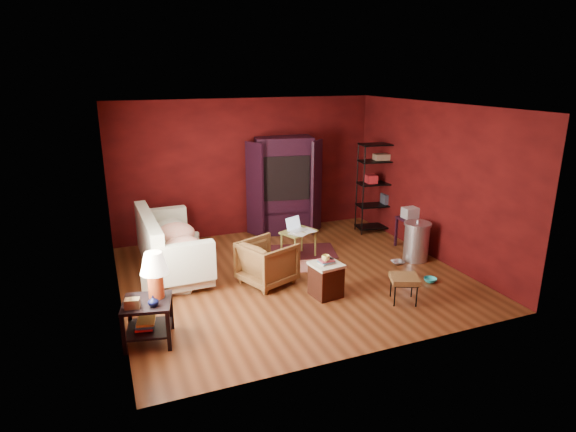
% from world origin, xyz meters
% --- Properties ---
extents(room, '(5.54, 5.04, 2.84)m').
position_xyz_m(room, '(-0.04, -0.01, 1.40)').
color(room, brown).
rests_on(room, ground).
extents(sofa, '(1.06, 2.01, 0.75)m').
position_xyz_m(sofa, '(-1.82, 0.95, 0.38)').
color(sofa, beige).
rests_on(sofa, ground).
extents(armchair, '(0.95, 0.98, 0.79)m').
position_xyz_m(armchair, '(-0.48, -0.10, 0.39)').
color(armchair, black).
rests_on(armchair, ground).
extents(pet_bowl_steel, '(0.24, 0.07, 0.23)m').
position_xyz_m(pet_bowl_steel, '(1.94, -0.23, 0.12)').
color(pet_bowl_steel, '#B0B3B7').
rests_on(pet_bowl_steel, ground).
extents(pet_bowl_turquoise, '(0.21, 0.07, 0.21)m').
position_xyz_m(pet_bowl_turquoise, '(2.01, -1.07, 0.11)').
color(pet_bowl_turquoise, '#26ADB3').
rests_on(pet_bowl_turquoise, ground).
extents(vase, '(0.16, 0.17, 0.13)m').
position_xyz_m(vase, '(-2.40, -1.37, 0.63)').
color(vase, '#0B1039').
rests_on(vase, side_table).
extents(mug, '(0.13, 0.11, 0.12)m').
position_xyz_m(mug, '(0.16, -0.91, 0.65)').
color(mug, '#FFF27C').
rests_on(mug, hamper).
extents(side_table, '(0.70, 0.70, 1.17)m').
position_xyz_m(side_table, '(-2.40, -1.17, 0.70)').
color(side_table, black).
rests_on(side_table, ground).
extents(sofa_cushions, '(0.98, 2.31, 0.96)m').
position_xyz_m(sofa_cushions, '(-1.88, 0.92, 0.47)').
color(sofa_cushions, beige).
rests_on(sofa_cushions, sofa).
extents(hamper, '(0.49, 0.49, 0.61)m').
position_xyz_m(hamper, '(0.19, -0.88, 0.28)').
color(hamper, '#3A170D').
rests_on(hamper, ground).
extents(footstool, '(0.52, 0.52, 0.41)m').
position_xyz_m(footstool, '(1.18, -1.48, 0.35)').
color(footstool, black).
rests_on(footstool, ground).
extents(rug_round, '(1.45, 1.45, 0.01)m').
position_xyz_m(rug_round, '(0.34, 0.73, 0.01)').
color(rug_round, beige).
rests_on(rug_round, ground).
extents(rug_oriental, '(1.39, 1.11, 0.01)m').
position_xyz_m(rug_oriental, '(0.60, 0.94, 0.02)').
color(rug_oriental, '#53161C').
rests_on(rug_oriental, ground).
extents(laptop_desk, '(0.73, 0.64, 0.76)m').
position_xyz_m(laptop_desk, '(0.41, 0.71, 0.47)').
color(laptop_desk, olive).
rests_on(laptop_desk, ground).
extents(tv_armoire, '(1.57, 1.03, 2.03)m').
position_xyz_m(tv_armoire, '(0.72, 2.23, 1.06)').
color(tv_armoire, black).
rests_on(tv_armoire, ground).
extents(wire_shelving, '(0.98, 0.54, 1.89)m').
position_xyz_m(wire_shelving, '(2.63, 1.52, 1.04)').
color(wire_shelving, black).
rests_on(wire_shelving, ground).
extents(small_stand, '(0.41, 0.41, 0.81)m').
position_xyz_m(small_stand, '(2.62, 0.42, 0.61)').
color(small_stand, black).
rests_on(small_stand, ground).
extents(trash_can, '(0.61, 0.61, 0.77)m').
position_xyz_m(trash_can, '(2.36, -0.17, 0.36)').
color(trash_can, silver).
rests_on(trash_can, ground).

